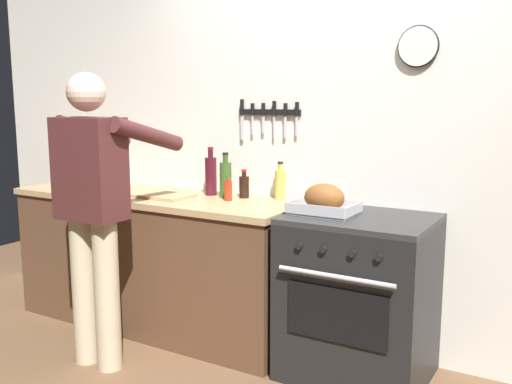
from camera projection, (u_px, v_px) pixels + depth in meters
name	position (u px, v px, depth m)	size (l,w,h in m)	color
wall_back	(349.00, 136.00, 3.38)	(6.00, 0.13, 2.60)	white
counter_block	(158.00, 260.00, 3.81)	(2.03, 0.65, 0.90)	brown
stove	(358.00, 297.00, 3.09)	(0.76, 0.67, 0.90)	black
person_cook	(94.00, 202.00, 3.15)	(0.51, 0.63, 1.66)	#C6B793
roasting_pan	(324.00, 201.00, 3.07)	(0.35, 0.26, 0.17)	#B7B7BC
cutting_board	(163.00, 196.00, 3.61)	(0.36, 0.24, 0.02)	tan
bottle_olive_oil	(226.00, 179.00, 3.58)	(0.07, 0.07, 0.29)	#385623
bottle_cooking_oil	(280.00, 184.00, 3.52)	(0.07, 0.07, 0.24)	gold
bottle_soy_sauce	(244.00, 186.00, 3.58)	(0.06, 0.06, 0.18)	black
bottle_wine_red	(211.00, 175.00, 3.67)	(0.07, 0.07, 0.31)	#47141E
bottle_hot_sauce	(228.00, 190.00, 3.48)	(0.05, 0.05, 0.16)	red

